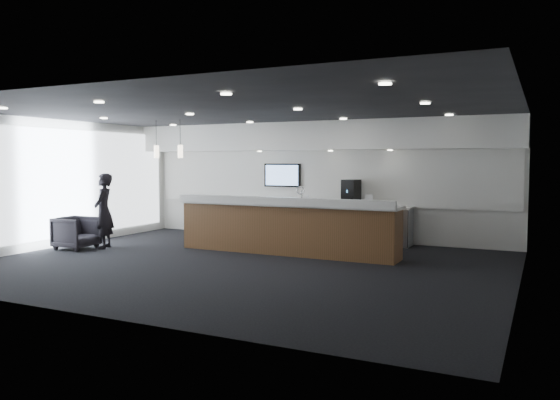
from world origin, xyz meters
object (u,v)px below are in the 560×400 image
at_px(coffee_machine, 351,192).
at_px(lounge_guest, 104,211).
at_px(service_counter, 286,227).
at_px(armchair, 77,233).

height_order(coffee_machine, lounge_guest, lounge_guest).
height_order(service_counter, coffee_machine, coffee_machine).
relative_size(service_counter, coffee_machine, 8.14).
bearing_deg(armchair, service_counter, -72.83).
bearing_deg(armchair, lounge_guest, -51.22).
xyz_separation_m(armchair, lounge_guest, (0.46, 0.39, 0.49)).
bearing_deg(coffee_machine, service_counter, -99.21).
distance_m(armchair, lounge_guest, 0.78).
distance_m(coffee_machine, lounge_guest, 5.91).
relative_size(coffee_machine, lounge_guest, 0.36).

